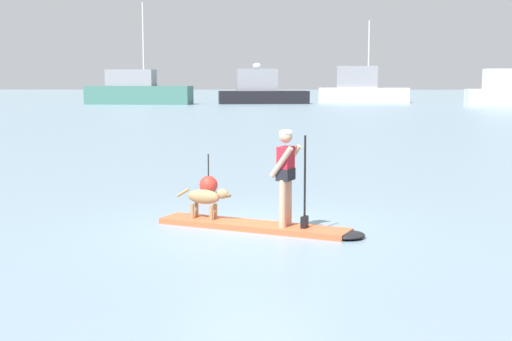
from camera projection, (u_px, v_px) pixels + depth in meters
ground_plane at (253, 229)px, 12.38m from camera, size 400.00×400.00×0.00m
paddleboard at (265, 227)px, 12.28m from camera, size 3.71×1.99×0.10m
person_paddler at (287, 171)px, 11.98m from camera, size 0.68×0.59×1.65m
dog at (206, 198)px, 12.71m from camera, size 1.06×0.49×0.57m
moored_boat_outer at (137, 91)px, 78.35m from camera, size 11.75×3.97×11.10m
moored_boat_port at (261, 91)px, 80.20m from camera, size 10.47×4.59×4.59m
moored_boat_center at (361, 89)px, 84.62m from camera, size 10.77×3.08×9.69m
moored_boat_starboard at (508, 92)px, 72.53m from camera, size 8.77×2.67×9.80m
marker_buoy at (209, 185)px, 16.15m from camera, size 0.42×0.42×0.92m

